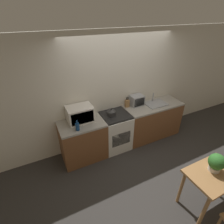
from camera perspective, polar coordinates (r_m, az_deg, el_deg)
name	(u,v)px	position (r m, az deg, el deg)	size (l,w,h in m)	color
ground_plane	(139,161)	(4.07, 8.97, -15.42)	(16.00, 16.00, 0.00)	#33302D
wall_back	(119,90)	(4.04, 2.27, 7.16)	(10.00, 0.06, 2.60)	silver
counter_left_run	(83,140)	(3.88, -9.43, -9.16)	(0.93, 0.62, 0.90)	brown
counter_right_run	(151,120)	(4.59, 12.71, -2.61)	(1.46, 0.62, 0.90)	brown
stove_range	(115,131)	(4.10, 1.02, -6.24)	(0.63, 0.62, 0.90)	silver
kettle	(111,112)	(3.79, -0.22, -0.08)	(0.19, 0.19, 0.17)	#2D2D2D
microwave	(80,114)	(3.61, -10.41, -0.62)	(0.52, 0.37, 0.32)	silver
bottle	(77,126)	(3.39, -11.24, -4.64)	(0.08, 0.08, 0.22)	navy
knife_block	(127,103)	(4.12, 4.96, 2.85)	(0.09, 0.08, 0.25)	#9E7042
toaster_oven	(137,100)	(4.21, 8.08, 3.76)	(0.31, 0.24, 0.25)	#999BA0
sink_basin	(156,103)	(4.41, 14.08, 2.75)	(0.51, 0.38, 0.24)	#999BA0
dining_table	(212,179)	(3.28, 29.92, -18.37)	(0.82, 0.56, 0.77)	#9E7042
potted_plant	(217,162)	(3.13, 30.97, -13.93)	(0.24, 0.24, 0.30)	beige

